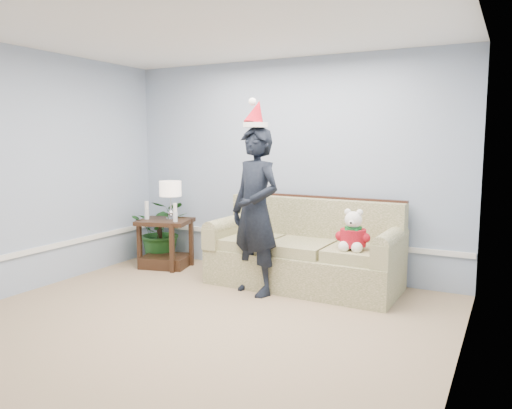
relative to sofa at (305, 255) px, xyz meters
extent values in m
cube|color=tan|center=(-0.43, -2.05, -0.37)|extent=(4.50, 5.00, 0.02)
cube|color=white|center=(-0.43, -2.05, 2.35)|extent=(4.50, 5.00, 0.02)
cube|color=#93A3BC|center=(-0.43, 0.46, 0.99)|extent=(4.50, 0.02, 2.70)
cube|color=#93A3BC|center=(1.83, -2.05, 0.99)|extent=(0.02, 5.00, 2.70)
cube|color=white|center=(-0.43, 0.44, 0.09)|extent=(4.48, 0.03, 0.06)
cube|color=#606831|center=(0.00, -0.06, -0.15)|extent=(2.20, 0.98, 0.42)
cube|color=#606831|center=(-0.67, -0.11, 0.12)|extent=(0.66, 0.76, 0.12)
cube|color=#606831|center=(0.00, -0.11, 0.12)|extent=(0.66, 0.76, 0.12)
cube|color=#606831|center=(0.67, -0.11, 0.12)|extent=(0.66, 0.76, 0.12)
cube|color=#606831|center=(0.00, 0.29, 0.34)|extent=(2.18, 0.25, 0.58)
cube|color=#321A12|center=(0.00, 0.36, 0.63)|extent=(2.18, 0.11, 0.05)
cube|color=#606831|center=(-1.00, -0.06, 0.18)|extent=(0.21, 0.94, 0.25)
cube|color=#606831|center=(1.00, -0.06, 0.18)|extent=(0.21, 0.94, 0.25)
cube|color=#341F13|center=(-1.98, -0.07, 0.25)|extent=(0.78, 0.71, 0.05)
cube|color=#341F13|center=(-1.98, -0.07, -0.29)|extent=(0.70, 0.63, 0.15)
cube|color=#341F13|center=(-2.25, -0.28, -0.04)|extent=(0.07, 0.07, 0.64)
cube|color=#341F13|center=(-1.72, -0.28, -0.04)|extent=(0.07, 0.07, 0.64)
cube|color=#341F13|center=(-2.25, 0.15, -0.04)|extent=(0.07, 0.07, 0.64)
cube|color=#341F13|center=(-1.72, 0.15, -0.04)|extent=(0.07, 0.07, 0.64)
cylinder|color=silver|center=(-1.90, -0.04, 0.29)|extent=(0.14, 0.14, 0.03)
sphere|color=silver|center=(-1.90, -0.04, 0.37)|extent=(0.08, 0.08, 0.08)
cylinder|color=silver|center=(-1.90, -0.04, 0.50)|extent=(0.02, 0.02, 0.29)
cylinder|color=beige|center=(-1.90, -0.04, 0.70)|extent=(0.29, 0.29, 0.20)
cylinder|color=silver|center=(-2.22, -0.15, 0.35)|extent=(0.06, 0.06, 0.13)
cylinder|color=white|center=(-2.22, -0.15, 0.47)|extent=(0.05, 0.05, 0.11)
cylinder|color=silver|center=(-1.75, -0.15, 0.35)|extent=(0.06, 0.06, 0.13)
cylinder|color=white|center=(-1.75, -0.15, 0.47)|extent=(0.05, 0.05, 0.11)
imported|color=#215A21|center=(-2.23, 0.18, 0.07)|extent=(1.01, 0.96, 0.87)
imported|color=black|center=(-0.37, -0.54, 0.56)|extent=(0.79, 0.66, 1.84)
cylinder|color=white|center=(-0.37, -0.54, 1.49)|extent=(0.35, 0.35, 0.05)
cone|color=red|center=(-0.37, -0.51, 1.63)|extent=(0.32, 0.36, 0.31)
sphere|color=white|center=(-0.37, -0.61, 1.73)|extent=(0.08, 0.08, 0.08)
sphere|color=white|center=(0.64, -0.24, 0.31)|extent=(0.26, 0.26, 0.26)
cylinder|color=red|center=(0.64, -0.24, 0.31)|extent=(0.29, 0.29, 0.18)
cylinder|color=#115F25|center=(0.64, -0.24, 0.41)|extent=(0.19, 0.19, 0.03)
sphere|color=white|center=(0.57, -0.36, 0.23)|extent=(0.12, 0.12, 0.12)
sphere|color=white|center=(0.71, -0.36, 0.23)|extent=(0.12, 0.12, 0.12)
sphere|color=white|center=(0.64, -0.25, 0.50)|extent=(0.18, 0.18, 0.18)
sphere|color=black|center=(0.64, -0.36, 0.48)|extent=(0.03, 0.03, 0.03)
sphere|color=white|center=(0.58, -0.24, 0.58)|extent=(0.07, 0.07, 0.07)
sphere|color=white|center=(0.70, -0.24, 0.58)|extent=(0.07, 0.07, 0.07)
camera|label=1|loc=(2.13, -5.33, 1.33)|focal=35.00mm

